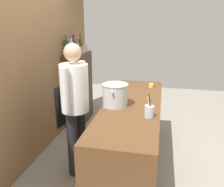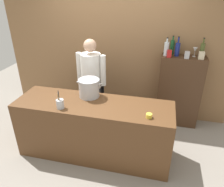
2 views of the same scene
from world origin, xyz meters
The scene contains 16 objects.
ground_plane centered at (0.00, 0.00, 0.00)m, with size 8.00×8.00×0.00m, color gray.
brick_back_panel centered at (0.00, 1.40, 1.50)m, with size 4.40×0.10×3.00m, color olive.
prep_counter centered at (0.00, 0.00, 0.45)m, with size 2.29×0.70×0.90m, color brown.
bar_cabinet centered at (1.26, 1.19, 0.66)m, with size 0.76×0.32×1.33m, color #472D1C.
chef centered at (-0.24, 0.68, 0.96)m, with size 0.53×0.38×1.66m.
stockpot_large centered at (-0.12, 0.20, 1.04)m, with size 0.38×0.32×0.27m.
utensil_crock centered at (-0.39, -0.23, 0.97)m, with size 0.10×0.10×0.26m.
butter_jar centered at (0.81, -0.19, 0.93)m, with size 0.08×0.08×0.06m, color yellow.
wine_bottle_cobalt centered at (1.13, 1.19, 1.45)m, with size 0.08×0.08×0.33m.
wine_bottle_clear centered at (0.95, 1.17, 1.45)m, with size 0.08×0.08×0.31m.
wine_bottle_olive centered at (1.53, 1.21, 1.45)m, with size 0.07×0.07×0.33m.
wine_bottle_green centered at (1.05, 1.29, 1.46)m, with size 0.07×0.07×0.32m.
wine_glass_short centered at (1.42, 1.23, 1.44)m, with size 0.07×0.07×0.16m.
spice_tin_cream centered at (1.52, 1.11, 1.39)m, with size 0.09×0.09×0.12m, color beige.
spice_tin_silver centered at (1.29, 1.09, 1.39)m, with size 0.08×0.08×0.12m, color #B2B2B7.
spice_tin_red centered at (1.01, 1.09, 1.39)m, with size 0.07×0.07×0.12m, color red.
Camera 2 is at (0.89, -2.54, 2.41)m, focal length 34.38 mm.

